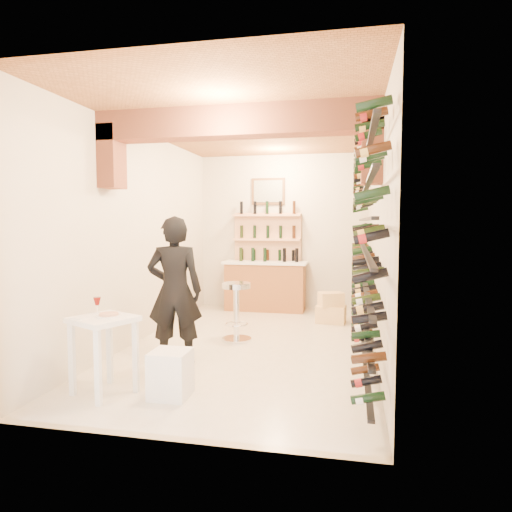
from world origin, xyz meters
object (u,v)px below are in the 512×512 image
at_px(back_counter, 265,284).
at_px(chrome_barstool, 236,307).
at_px(person, 175,291).
at_px(crate_lower, 331,314).
at_px(white_stool, 171,374).
at_px(wine_rack, 360,241).
at_px(tasting_table, 103,331).

bearing_deg(back_counter, chrome_barstool, -89.77).
distance_m(person, crate_lower, 3.45).
bearing_deg(white_stool, person, 109.34).
xyz_separation_m(wine_rack, crate_lower, (-0.46, 1.75, -1.39)).
bearing_deg(wine_rack, tasting_table, -140.97).
distance_m(wine_rack, tasting_table, 3.53).
bearing_deg(wine_rack, chrome_barstool, 172.84).
bearing_deg(person, white_stool, 95.29).
bearing_deg(crate_lower, person, -123.20).
relative_size(tasting_table, person, 0.53).
xyz_separation_m(tasting_table, chrome_barstool, (0.83, 2.38, -0.16)).
xyz_separation_m(back_counter, person, (-0.47, -3.71, 0.41)).
relative_size(person, chrome_barstool, 2.12).
xyz_separation_m(person, crate_lower, (1.84, 2.81, -0.79)).
bearing_deg(chrome_barstool, tasting_table, -109.31).
relative_size(back_counter, white_stool, 3.49).
height_order(person, chrome_barstool, person).
bearing_deg(back_counter, person, -97.17).
relative_size(tasting_table, white_stool, 2.06).
relative_size(wine_rack, crate_lower, 11.08).
distance_m(white_stool, crate_lower, 4.12).
height_order(person, crate_lower, person).
height_order(tasting_table, white_stool, tasting_table).
bearing_deg(white_stool, back_counter, 88.73).
distance_m(wine_rack, person, 2.60).
bearing_deg(tasting_table, wine_rack, 63.98).
xyz_separation_m(white_stool, crate_lower, (1.48, 3.84, -0.09)).
xyz_separation_m(back_counter, white_stool, (-0.10, -4.74, -0.29)).
height_order(wine_rack, tasting_table, wine_rack).
bearing_deg(person, wine_rack, -169.27).
bearing_deg(white_stool, tasting_table, -175.13).
bearing_deg(chrome_barstool, crate_lower, 48.14).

